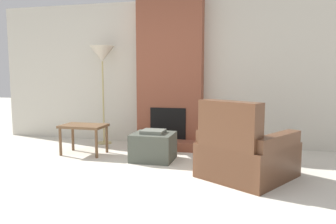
{
  "coord_description": "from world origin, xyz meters",
  "views": [
    {
      "loc": [
        1.38,
        -2.99,
        1.29
      ],
      "look_at": [
        0.0,
        2.51,
        0.62
      ],
      "focal_mm": 35.0,
      "sensor_mm": 36.0,
      "label": 1
    }
  ],
  "objects_px": {
    "side_table": "(84,129)",
    "floor_lamp_left": "(102,57)",
    "ottoman": "(153,146)",
    "armchair": "(244,155)"
  },
  "relations": [
    {
      "from": "side_table",
      "to": "floor_lamp_left",
      "type": "relative_size",
      "value": 0.39
    },
    {
      "from": "ottoman",
      "to": "floor_lamp_left",
      "type": "xyz_separation_m",
      "value": [
        -1.23,
        0.92,
        1.37
      ]
    },
    {
      "from": "armchair",
      "to": "floor_lamp_left",
      "type": "bearing_deg",
      "value": 1.86
    },
    {
      "from": "side_table",
      "to": "floor_lamp_left",
      "type": "height_order",
      "value": "floor_lamp_left"
    },
    {
      "from": "armchair",
      "to": "floor_lamp_left",
      "type": "relative_size",
      "value": 0.76
    },
    {
      "from": "armchair",
      "to": "floor_lamp_left",
      "type": "height_order",
      "value": "floor_lamp_left"
    },
    {
      "from": "ottoman",
      "to": "side_table",
      "type": "bearing_deg",
      "value": 175.96
    },
    {
      "from": "floor_lamp_left",
      "to": "ottoman",
      "type": "bearing_deg",
      "value": -36.83
    },
    {
      "from": "armchair",
      "to": "side_table",
      "type": "xyz_separation_m",
      "value": [
        -2.52,
        0.63,
        0.12
      ]
    },
    {
      "from": "ottoman",
      "to": "armchair",
      "type": "height_order",
      "value": "armchair"
    }
  ]
}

